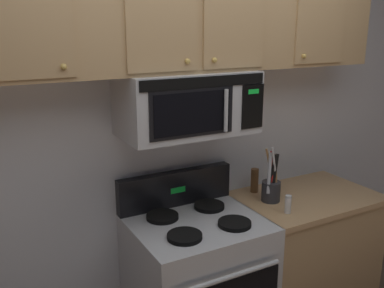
{
  "coord_description": "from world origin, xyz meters",
  "views": [
    {
      "loc": [
        -1.13,
        -1.57,
        2.0
      ],
      "look_at": [
        0.0,
        0.49,
        1.35
      ],
      "focal_mm": 40.59,
      "sensor_mm": 36.0,
      "label": 1
    }
  ],
  "objects_px": {
    "utensil_crock_charcoal": "(271,187)",
    "pepper_mill": "(255,180)",
    "over_range_microwave": "(188,103)",
    "salt_shaker": "(288,204)",
    "stove_range": "(197,287)"
  },
  "relations": [
    {
      "from": "stove_range",
      "to": "pepper_mill",
      "type": "height_order",
      "value": "stove_range"
    },
    {
      "from": "stove_range",
      "to": "utensil_crock_charcoal",
      "type": "bearing_deg",
      "value": 3.91
    },
    {
      "from": "over_range_microwave",
      "to": "pepper_mill",
      "type": "bearing_deg",
      "value": 10.09
    },
    {
      "from": "over_range_microwave",
      "to": "salt_shaker",
      "type": "relative_size",
      "value": 6.77
    },
    {
      "from": "pepper_mill",
      "to": "utensil_crock_charcoal",
      "type": "bearing_deg",
      "value": -90.35
    },
    {
      "from": "utensil_crock_charcoal",
      "to": "pepper_mill",
      "type": "relative_size",
      "value": 2.21
    },
    {
      "from": "stove_range",
      "to": "salt_shaker",
      "type": "height_order",
      "value": "stove_range"
    },
    {
      "from": "pepper_mill",
      "to": "over_range_microwave",
      "type": "bearing_deg",
      "value": -169.91
    },
    {
      "from": "stove_range",
      "to": "utensil_crock_charcoal",
      "type": "distance_m",
      "value": 0.78
    },
    {
      "from": "over_range_microwave",
      "to": "utensil_crock_charcoal",
      "type": "xyz_separation_m",
      "value": [
        0.57,
        -0.08,
        -0.58
      ]
    },
    {
      "from": "utensil_crock_charcoal",
      "to": "salt_shaker",
      "type": "xyz_separation_m",
      "value": [
        -0.03,
        -0.19,
        -0.04
      ]
    },
    {
      "from": "over_range_microwave",
      "to": "salt_shaker",
      "type": "height_order",
      "value": "over_range_microwave"
    },
    {
      "from": "utensil_crock_charcoal",
      "to": "salt_shaker",
      "type": "distance_m",
      "value": 0.2
    },
    {
      "from": "over_range_microwave",
      "to": "pepper_mill",
      "type": "relative_size",
      "value": 4.62
    },
    {
      "from": "salt_shaker",
      "to": "stove_range",
      "type": "bearing_deg",
      "value": 163.81
    }
  ]
}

